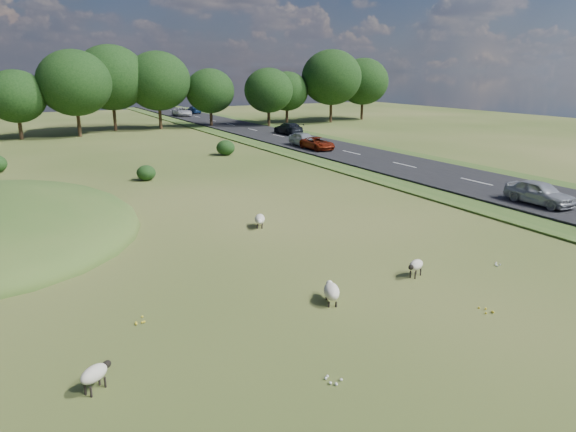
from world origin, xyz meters
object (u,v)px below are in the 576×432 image
object	(u,v)px
car_2	(540,192)
sheep_0	(331,291)
sheep_1	(416,265)
sheep_3	(95,373)
car_1	(182,112)
sheep_2	(260,219)
car_3	(304,139)
car_4	(194,110)
car_0	(317,143)
car_5	(288,128)

from	to	relation	value
car_2	sheep_0	bearing A→B (deg)	-164.06
sheep_0	sheep_1	size ratio (longest dim) A/B	1.27
sheep_3	car_1	world-z (taller)	car_1
sheep_2	car_3	bearing A→B (deg)	172.34
sheep_0	sheep_1	distance (m)	4.39
sheep_2	sheep_3	bearing A→B (deg)	-14.87
sheep_2	car_4	xyz separation A→B (m)	(20.62, 73.80, 0.49)
sheep_0	car_0	size ratio (longest dim) A/B	0.29
car_0	car_1	xyz separation A→B (m)	(0.00, 47.33, 0.14)
car_3	car_4	size ratio (longest dim) A/B	0.93
sheep_1	sheep_2	size ratio (longest dim) A/B	0.82
car_3	car_5	bearing A→B (deg)	70.29
car_0	car_2	bearing A→B (deg)	-90.00
sheep_1	car_0	size ratio (longest dim) A/B	0.23
car_2	car_5	distance (m)	39.65
car_3	car_1	bearing A→B (deg)	90.00
sheep_1	car_5	distance (m)	47.84
sheep_2	car_5	bearing A→B (deg)	176.41
sheep_2	car_2	distance (m)	17.41
sheep_2	car_4	size ratio (longest dim) A/B	0.27
sheep_3	car_1	size ratio (longest dim) A/B	0.18
car_3	sheep_2	bearing A→B (deg)	-124.56
car_5	sheep_2	bearing A→B (deg)	59.52
car_0	car_2	xyz separation A→B (m)	(0.00, -26.01, 0.10)
car_2	car_4	size ratio (longest dim) A/B	0.90
sheep_2	car_5	size ratio (longest dim) A/B	0.24
sheep_1	car_1	world-z (taller)	car_1
sheep_0	car_1	size ratio (longest dim) A/B	0.24
sheep_1	sheep_3	world-z (taller)	same
sheep_2	car_0	bearing A→B (deg)	168.95
sheep_1	car_5	xyz separation A→B (m)	(17.98, 44.33, 0.50)
sheep_0	sheep_3	xyz separation A→B (m)	(-8.35, -1.54, 0.04)
sheep_1	car_2	xyz separation A→B (m)	(14.18, 4.85, 0.47)
sheep_1	sheep_2	world-z (taller)	sheep_1
car_0	car_4	distance (m)	52.36
car_0	car_3	xyz separation A→B (m)	(0.00, 2.85, 0.13)
sheep_0	car_1	distance (m)	80.80
car_4	sheep_0	bearing A→B (deg)	75.02
car_1	car_4	xyz separation A→B (m)	(3.80, 4.89, -0.07)
car_1	car_5	distance (m)	34.09
sheep_1	sheep_0	bearing A→B (deg)	-15.69
car_2	car_4	xyz separation A→B (m)	(3.80, 78.24, -0.04)
sheep_0	sheep_1	bearing A→B (deg)	-59.00
car_4	car_3	bearing A→B (deg)	85.60
sheep_3	car_5	distance (m)	55.56
car_0	car_3	world-z (taller)	car_3
car_1	car_0	bearing A→B (deg)	-90.00
sheep_3	car_5	world-z (taller)	car_5
car_4	car_5	world-z (taller)	car_5
sheep_3	car_0	distance (m)	42.46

